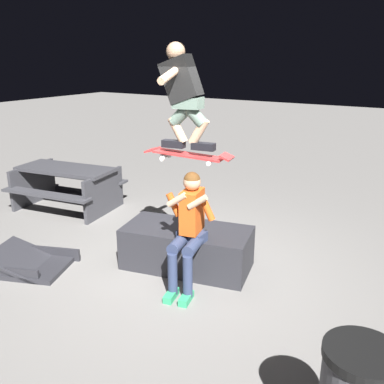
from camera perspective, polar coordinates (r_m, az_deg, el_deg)
ground_plane at (r=5.44m, az=-1.95°, el=-10.53°), size 40.00×40.00×0.00m
ledge_box_main at (r=5.39m, az=-0.69°, el=-7.59°), size 1.72×1.06×0.54m
person_sitting_on_ledge at (r=4.76m, az=-0.44°, el=-4.55°), size 0.59×0.78×1.37m
skateboard at (r=4.66m, az=-0.52°, el=5.06°), size 1.04×0.34×0.13m
skater_airborne at (r=4.58m, az=-1.21°, el=13.53°), size 0.63×0.89×1.12m
kicker_ramp at (r=5.82m, az=-21.23°, el=-9.18°), size 1.12×0.99×0.35m
picnic_table_back at (r=7.69m, az=-16.75°, el=1.43°), size 1.88×1.58×0.75m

